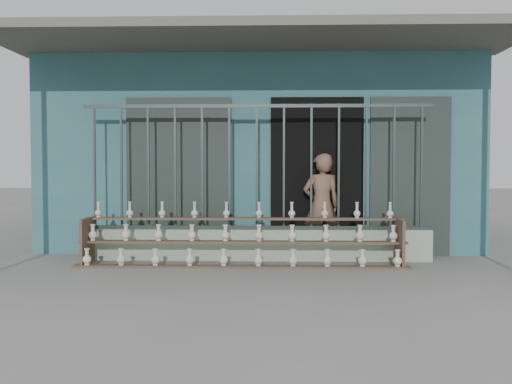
{
  "coord_description": "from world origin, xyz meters",
  "views": [
    {
      "loc": [
        0.24,
        -6.88,
        1.34
      ],
      "look_at": [
        0.0,
        1.0,
        1.0
      ],
      "focal_mm": 40.0,
      "sensor_mm": 36.0,
      "label": 1
    }
  ],
  "objects": [
    {
      "name": "ground",
      "position": [
        0.0,
        0.0,
        0.0
      ],
      "size": [
        60.0,
        60.0,
        0.0
      ],
      "primitive_type": "plane",
      "color": "slate"
    },
    {
      "name": "workshop_building",
      "position": [
        0.0,
        4.23,
        1.62
      ],
      "size": [
        7.4,
        6.6,
        3.21
      ],
      "color": "#306166",
      "rests_on": "ground"
    },
    {
      "name": "security_fence",
      "position": [
        -0.0,
        1.3,
        1.35
      ],
      "size": [
        5.0,
        0.04,
        1.8
      ],
      "color": "#283330",
      "rests_on": "parapet_wall"
    },
    {
      "name": "parapet_wall",
      "position": [
        0.0,
        1.3,
        0.23
      ],
      "size": [
        5.0,
        0.2,
        0.45
      ],
      "primitive_type": "cube",
      "color": "#98AC93",
      "rests_on": "ground"
    },
    {
      "name": "elderly_woman",
      "position": [
        0.96,
        1.57,
        0.77
      ],
      "size": [
        0.64,
        0.5,
        1.55
      ],
      "primitive_type": "imported",
      "rotation": [
        0.0,
        0.0,
        3.38
      ],
      "color": "brown",
      "rests_on": "ground"
    },
    {
      "name": "shelf_rack",
      "position": [
        -0.19,
        0.89,
        0.36
      ],
      "size": [
        4.5,
        0.68,
        0.85
      ],
      "color": "brown",
      "rests_on": "ground"
    }
  ]
}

